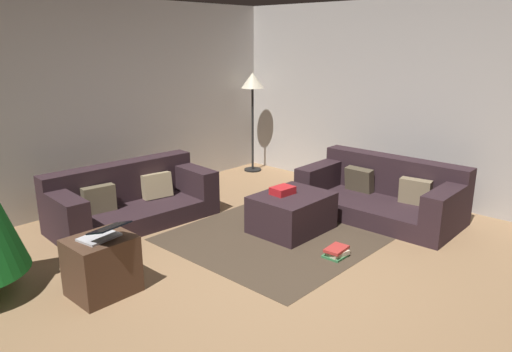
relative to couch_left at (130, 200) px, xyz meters
name	(u,v)px	position (x,y,z in m)	size (l,w,h in m)	color
ground_plane	(271,284)	(-0.03, -2.24, -0.27)	(6.40, 6.40, 0.00)	#93704C
rear_partition	(81,106)	(-0.03, 0.90, 1.03)	(6.40, 0.12, 2.60)	#BCB7B2
corner_partition	(434,104)	(3.11, -2.24, 1.03)	(0.12, 6.40, 2.60)	#B5B0AB
couch_left	(130,200)	(0.00, 0.00, 0.00)	(1.94, 0.98, 0.68)	#2D1E23
couch_right	(383,195)	(2.22, -2.10, 0.00)	(0.99, 1.88, 0.69)	#2D1E23
ottoman	(292,213)	(1.07, -1.58, -0.06)	(0.84, 0.68, 0.42)	#2D1E23
gift_box	(283,190)	(1.02, -1.49, 0.20)	(0.25, 0.19, 0.08)	red
tv_remote	(289,190)	(1.15, -1.48, 0.17)	(0.05, 0.16, 0.02)	black
side_table	(102,266)	(-1.11, -1.28, -0.01)	(0.52, 0.44, 0.50)	#4C3323
laptop	(103,234)	(-1.11, -1.34, 0.29)	(0.35, 0.40, 0.16)	silver
book_stack	(337,252)	(0.83, -2.36, -0.22)	(0.26, 0.20, 0.10)	#387A47
corner_lamp	(253,88)	(2.66, 0.50, 1.08)	(0.36, 0.36, 1.59)	black
area_rug	(291,230)	(1.07, -1.58, -0.26)	(2.60, 2.00, 0.01)	#433527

